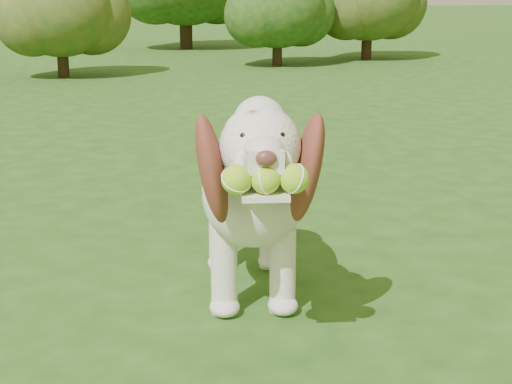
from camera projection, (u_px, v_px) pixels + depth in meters
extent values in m
plane|color=#204814|center=(112.00, 290.00, 3.22)|extent=(80.00, 80.00, 0.00)
ellipsoid|color=silver|center=(249.00, 188.00, 3.15)|extent=(0.46, 0.77, 0.39)
ellipsoid|color=silver|center=(254.00, 196.00, 2.87)|extent=(0.42, 0.42, 0.38)
ellipsoid|color=silver|center=(245.00, 176.00, 3.40)|extent=(0.38, 0.38, 0.35)
cylinder|color=silver|center=(257.00, 179.00, 2.70)|extent=(0.23, 0.32, 0.30)
sphere|color=silver|center=(260.00, 146.00, 2.53)|extent=(0.29, 0.29, 0.27)
sphere|color=silver|center=(260.00, 123.00, 2.53)|extent=(0.19, 0.19, 0.17)
cube|color=silver|center=(264.00, 158.00, 2.38)|extent=(0.13, 0.17, 0.07)
ellipsoid|color=#592D28|center=(266.00, 159.00, 2.30)|extent=(0.07, 0.05, 0.05)
cube|color=silver|center=(264.00, 193.00, 2.39)|extent=(0.16, 0.18, 0.02)
ellipsoid|color=brown|center=(212.00, 170.00, 2.55)|extent=(0.17, 0.25, 0.41)
ellipsoid|color=brown|center=(307.00, 168.00, 2.57)|extent=(0.17, 0.27, 0.41)
cylinder|color=silver|center=(243.00, 158.00, 3.54)|extent=(0.09, 0.19, 0.15)
cylinder|color=silver|center=(224.00, 272.00, 2.96)|extent=(0.11, 0.11, 0.33)
cylinder|color=silver|center=(283.00, 270.00, 2.98)|extent=(0.11, 0.11, 0.33)
cylinder|color=silver|center=(220.00, 232.00, 3.43)|extent=(0.11, 0.11, 0.33)
cylinder|color=silver|center=(271.00, 231.00, 3.45)|extent=(0.11, 0.11, 0.33)
sphere|color=#AEE922|center=(236.00, 180.00, 2.33)|extent=(0.10, 0.10, 0.09)
sphere|color=#AEE922|center=(265.00, 179.00, 2.34)|extent=(0.10, 0.10, 0.09)
sphere|color=#AEE922|center=(294.00, 179.00, 2.34)|extent=(0.10, 0.10, 0.09)
cylinder|color=#382314|center=(367.00, 43.00, 12.88)|extent=(0.17, 0.17, 0.55)
cylinder|color=#382314|center=(186.00, 28.00, 14.96)|extent=(0.24, 0.24, 0.78)
cylinder|color=#382314|center=(63.00, 59.00, 10.44)|extent=(0.15, 0.15, 0.48)
ellipsoid|color=#133D13|center=(60.00, 10.00, 10.27)|extent=(1.45, 1.45, 1.23)
cylinder|color=#382314|center=(277.00, 50.00, 11.88)|extent=(0.15, 0.15, 0.48)
ellipsoid|color=#133D13|center=(277.00, 7.00, 11.72)|extent=(1.44, 1.44, 1.22)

